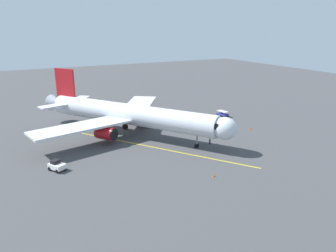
# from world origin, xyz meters

# --- Properties ---
(ground_plane) EXTENTS (220.00, 220.00, 0.00)m
(ground_plane) POSITION_xyz_m (0.00, 0.00, 0.00)
(ground_plane) COLOR #424244
(apron_lead_in_line) EXTENTS (22.47, 33.36, 0.01)m
(apron_lead_in_line) POSITION_xyz_m (-0.63, 8.71, 0.01)
(apron_lead_in_line) COLOR yellow
(apron_lead_in_line) RESTS_ON ground
(airplane) EXTENTS (30.78, 35.45, 11.50)m
(airplane) POSITION_xyz_m (-0.48, 2.48, 4.00)
(airplane) COLOR silver
(airplane) RESTS_ON ground
(ground_crew_marshaller) EXTENTS (0.42, 0.47, 1.71)m
(ground_crew_marshaller) POSITION_xyz_m (-11.11, 13.47, 0.89)
(ground_crew_marshaller) COLOR #23232D
(ground_crew_marshaller) RESTS_ON ground
(tug_near_nose) EXTENTS (2.52, 2.75, 1.50)m
(tug_near_nose) POSITION_xyz_m (-9.49, -8.50, 0.70)
(tug_near_nose) COLOR white
(tug_near_nose) RESTS_ON ground
(baggage_cart_portside) EXTENTS (1.80, 2.74, 1.27)m
(baggage_cart_portside) POSITION_xyz_m (-23.88, 0.21, 0.66)
(baggage_cart_portside) COLOR #2D3899
(baggage_cart_portside) RESTS_ON ground
(tug_starboard_side) EXTENTS (2.44, 2.74, 1.50)m
(tug_starboard_side) POSITION_xyz_m (14.20, 12.17, 0.70)
(tug_starboard_side) COLOR white
(tug_starboard_side) RESTS_ON ground
(safety_cone_nose_left) EXTENTS (0.32, 0.32, 0.55)m
(safety_cone_nose_left) POSITION_xyz_m (-4.16, 24.26, 0.28)
(safety_cone_nose_left) COLOR #F2590F
(safety_cone_nose_left) RESTS_ON ground
(safety_cone_nose_right) EXTENTS (0.32, 0.32, 0.55)m
(safety_cone_nose_right) POSITION_xyz_m (-22.84, 10.53, 0.28)
(safety_cone_nose_right) COLOR #F2590F
(safety_cone_nose_right) RESTS_ON ground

